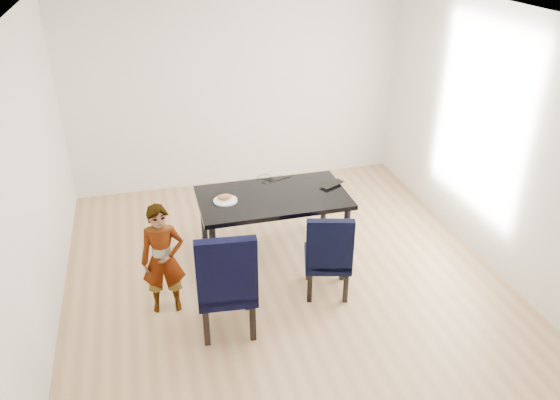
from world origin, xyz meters
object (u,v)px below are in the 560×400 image
object	(u,v)px
child	(163,260)
dining_table	(273,226)
plate	(225,201)
chair_left	(226,278)
laptop	(329,183)
chair_right	(328,252)

from	to	relation	value
child	dining_table	bearing A→B (deg)	32.09
plate	chair_left	bearing A→B (deg)	-99.89
chair_left	laptop	distance (m)	1.83
chair_right	child	xyz separation A→B (m)	(-1.59, 0.13, 0.10)
chair_right	chair_left	bearing A→B (deg)	-149.57
child	plate	bearing A→B (deg)	46.76
dining_table	chair_right	world-z (taller)	chair_right
plate	dining_table	bearing A→B (deg)	-0.51
dining_table	laptop	size ratio (longest dim) A/B	5.43
dining_table	child	size ratio (longest dim) A/B	1.42
chair_left	laptop	bearing A→B (deg)	45.95
plate	laptop	world-z (taller)	laptop
chair_left	plate	world-z (taller)	chair_left
chair_left	chair_right	distance (m)	1.10
chair_left	chair_right	bearing A→B (deg)	20.60
chair_right	child	distance (m)	1.60
chair_right	laptop	size ratio (longest dim) A/B	3.17
dining_table	child	distance (m)	1.40
chair_left	plate	xyz separation A→B (m)	(0.19, 1.07, 0.22)
chair_right	plate	xyz separation A→B (m)	(-0.88, 0.78, 0.29)
dining_table	chair_left	distance (m)	1.29
laptop	dining_table	bearing A→B (deg)	-16.43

